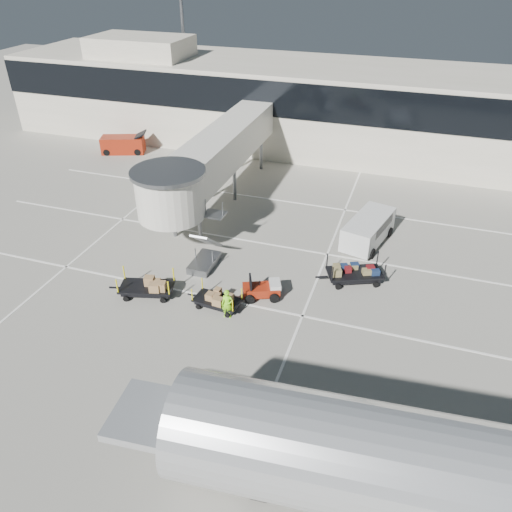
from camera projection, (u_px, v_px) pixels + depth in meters
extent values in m
plane|color=#ADAA9B|center=(192.00, 316.00, 28.54)|extent=(140.00, 140.00, 0.00)
cube|color=white|center=(206.00, 296.00, 30.14)|extent=(40.00, 0.15, 0.02)
cube|color=white|center=(245.00, 240.00, 35.74)|extent=(40.00, 0.15, 0.02)
cube|color=white|center=(273.00, 199.00, 41.35)|extent=(40.00, 0.15, 0.02)
cube|color=white|center=(330.00, 247.00, 34.94)|extent=(0.15, 30.00, 0.02)
cube|color=white|center=(130.00, 213.00, 39.22)|extent=(0.15, 30.00, 0.02)
cube|color=beige|center=(314.00, 106.00, 50.42)|extent=(64.00, 12.00, 8.00)
cube|color=black|center=(300.00, 102.00, 44.50)|extent=(64.00, 0.12, 3.20)
cube|color=beige|center=(140.00, 46.00, 50.96)|extent=(10.00, 6.00, 2.00)
cylinder|color=slate|center=(185.00, 53.00, 56.03)|extent=(0.36, 0.36, 15.00)
cube|color=silver|center=(222.00, 148.00, 39.32)|extent=(3.00, 18.00, 2.80)
cylinder|color=silver|center=(170.00, 195.00, 32.12)|extent=(4.40, 4.40, 3.00)
cylinder|color=slate|center=(168.00, 172.00, 31.26)|extent=(4.80, 4.80, 0.25)
cylinder|color=slate|center=(174.00, 218.00, 35.51)|extent=(0.28, 0.28, 2.90)
cylinder|color=slate|center=(200.00, 222.00, 34.98)|extent=(0.28, 0.28, 2.90)
cylinder|color=slate|center=(212.00, 180.00, 41.12)|extent=(0.28, 0.28, 2.90)
cylinder|color=slate|center=(235.00, 183.00, 40.58)|extent=(0.28, 0.28, 2.90)
cylinder|color=slate|center=(241.00, 151.00, 46.72)|extent=(0.28, 0.28, 2.90)
cylinder|color=slate|center=(261.00, 154.00, 46.19)|extent=(0.28, 0.28, 2.90)
cube|color=slate|center=(204.00, 263.00, 32.79)|extent=(1.40, 2.60, 0.50)
cube|color=slate|center=(207.00, 241.00, 32.55)|extent=(1.20, 2.60, 2.06)
cube|color=slate|center=(214.00, 214.00, 33.00)|extent=(1.40, 1.20, 0.12)
cube|color=maroon|center=(261.00, 290.00, 29.82)|extent=(2.43, 1.83, 0.55)
cube|color=silver|center=(275.00, 284.00, 29.68)|extent=(0.98, 1.18, 0.32)
cube|color=black|center=(250.00, 283.00, 29.49)|extent=(0.46, 0.89, 0.82)
cylinder|color=black|center=(250.00, 299.00, 29.39)|extent=(0.63, 0.44, 0.59)
cylinder|color=black|center=(248.00, 287.00, 30.39)|extent=(0.63, 0.44, 0.59)
cylinder|color=black|center=(274.00, 298.00, 29.49)|extent=(0.63, 0.44, 0.59)
cylinder|color=black|center=(272.00, 286.00, 30.49)|extent=(0.63, 0.44, 0.59)
cube|color=black|center=(355.00, 273.00, 31.13)|extent=(3.78, 2.92, 0.14)
cube|color=black|center=(354.00, 276.00, 31.24)|extent=(3.37, 2.55, 0.28)
cube|color=black|center=(322.00, 277.00, 31.06)|extent=(0.76, 0.40, 0.09)
cylinder|color=black|center=(338.00, 287.00, 30.63)|extent=(0.42, 0.30, 0.38)
cylinder|color=black|center=(333.00, 273.00, 31.91)|extent=(0.42, 0.30, 0.38)
cylinder|color=black|center=(376.00, 285.00, 30.82)|extent=(0.42, 0.30, 0.38)
cylinder|color=black|center=(369.00, 271.00, 32.10)|extent=(0.42, 0.30, 0.38)
cylinder|color=black|center=(332.00, 274.00, 30.09)|extent=(0.08, 0.08, 1.02)
cylinder|color=black|center=(327.00, 261.00, 31.37)|extent=(0.08, 0.08, 1.02)
cylinder|color=black|center=(385.00, 272.00, 30.35)|extent=(0.08, 0.08, 1.02)
cylinder|color=black|center=(377.00, 258.00, 31.63)|extent=(0.08, 0.08, 1.02)
cube|color=maroon|center=(356.00, 265.00, 31.34)|extent=(0.53, 0.50, 0.47)
cube|color=#162747|center=(367.00, 270.00, 30.86)|extent=(0.60, 0.55, 0.43)
cube|color=#162747|center=(368.00, 270.00, 31.02)|extent=(0.64, 0.54, 0.32)
cube|color=#162747|center=(358.00, 267.00, 31.17)|extent=(0.63, 0.61, 0.46)
cube|color=olive|center=(349.00, 266.00, 31.34)|extent=(0.61, 0.59, 0.40)
cube|color=olive|center=(369.00, 273.00, 30.62)|extent=(0.69, 0.56, 0.41)
cube|color=maroon|center=(338.00, 269.00, 30.94)|extent=(0.59, 0.52, 0.45)
cube|color=#414246|center=(358.00, 265.00, 31.51)|extent=(0.54, 0.54, 0.29)
cube|color=#414246|center=(374.00, 273.00, 30.66)|extent=(0.55, 0.51, 0.36)
cube|color=black|center=(217.00, 300.00, 28.98)|extent=(2.82, 1.59, 0.11)
cube|color=black|center=(217.00, 302.00, 29.07)|extent=(2.53, 1.36, 0.23)
cube|color=black|center=(192.00, 295.00, 29.62)|extent=(0.64, 0.13, 0.07)
cylinder|color=black|center=(198.00, 307.00, 29.02)|extent=(0.32, 0.15, 0.31)
cylinder|color=black|center=(208.00, 295.00, 29.96)|extent=(0.32, 0.15, 0.31)
cylinder|color=black|center=(227.00, 315.00, 28.38)|extent=(0.32, 0.15, 0.31)
cylinder|color=black|center=(237.00, 303.00, 29.32)|extent=(0.32, 0.15, 0.31)
cylinder|color=#FFEE0D|center=(192.00, 295.00, 28.73)|extent=(0.06, 0.06, 0.81)
cylinder|color=#FFEE0D|center=(202.00, 284.00, 29.68)|extent=(0.06, 0.06, 0.81)
cylinder|color=#FFEE0D|center=(233.00, 306.00, 27.86)|extent=(0.06, 0.06, 0.81)
cylinder|color=#FFEE0D|center=(242.00, 294.00, 28.80)|extent=(0.06, 0.06, 0.81)
cube|color=olive|center=(224.00, 295.00, 29.02)|extent=(0.61, 0.52, 0.35)
cube|color=olive|center=(226.00, 303.00, 28.37)|extent=(0.58, 0.39, 0.32)
cube|color=olive|center=(216.00, 297.00, 28.85)|extent=(0.45, 0.48, 0.40)
cube|color=olive|center=(226.00, 303.00, 28.28)|extent=(0.57, 0.38, 0.45)
cube|color=olive|center=(208.00, 293.00, 29.10)|extent=(0.61, 0.47, 0.46)
cube|color=olive|center=(203.00, 291.00, 29.29)|extent=(0.41, 0.46, 0.45)
cube|color=black|center=(147.00, 287.00, 29.96)|extent=(3.48, 2.35, 0.13)
cube|color=black|center=(147.00, 289.00, 30.06)|extent=(3.11, 2.04, 0.27)
cube|color=black|center=(115.00, 288.00, 30.15)|extent=(0.74, 0.27, 0.08)
cylinder|color=black|center=(126.00, 299.00, 29.63)|extent=(0.39, 0.24, 0.36)
cylinder|color=black|center=(133.00, 285.00, 30.84)|extent=(0.39, 0.24, 0.36)
cylinder|color=black|center=(163.00, 300.00, 29.51)|extent=(0.39, 0.24, 0.36)
cylinder|color=black|center=(168.00, 286.00, 30.71)|extent=(0.39, 0.24, 0.36)
cylinder|color=#FFEE0D|center=(117.00, 286.00, 29.18)|extent=(0.07, 0.07, 0.95)
cylinder|color=#FFEE0D|center=(124.00, 273.00, 30.39)|extent=(0.07, 0.07, 0.95)
cylinder|color=#FFEE0D|center=(169.00, 288.00, 29.01)|extent=(0.07, 0.07, 0.95)
cylinder|color=#FFEE0D|center=(174.00, 274.00, 30.22)|extent=(0.07, 0.07, 0.95)
cube|color=olive|center=(145.00, 287.00, 29.54)|extent=(0.73, 0.69, 0.38)
cube|color=olive|center=(147.00, 284.00, 29.70)|extent=(0.65, 0.53, 0.44)
cube|color=olive|center=(133.00, 286.00, 29.53)|extent=(0.73, 0.53, 0.44)
cube|color=olive|center=(150.00, 287.00, 29.38)|extent=(0.69, 0.65, 0.57)
cube|color=olive|center=(154.00, 282.00, 29.82)|extent=(0.74, 0.69, 0.48)
imported|color=#7FDE17|center=(227.00, 304.00, 28.00)|extent=(0.72, 0.53, 1.83)
cube|color=silver|center=(368.00, 229.00, 34.82)|extent=(3.28, 5.54, 1.67)
cube|color=silver|center=(379.00, 220.00, 36.65)|extent=(2.08, 1.05, 0.97)
cube|color=black|center=(370.00, 222.00, 34.74)|extent=(2.84, 3.65, 0.67)
cylinder|color=black|center=(343.00, 245.00, 34.46)|extent=(0.43, 0.77, 0.73)
cylinder|color=black|center=(372.00, 254.00, 33.54)|extent=(0.43, 0.77, 0.73)
cylinder|color=black|center=(363.00, 225.00, 36.93)|extent=(0.43, 0.77, 0.73)
cylinder|color=black|center=(389.00, 232.00, 36.00)|extent=(0.43, 0.77, 0.73)
cube|color=maroon|center=(123.00, 145.00, 50.06)|extent=(4.51, 3.06, 1.64)
cube|color=black|center=(140.00, 134.00, 49.54)|extent=(1.51, 1.80, 0.58)
cylinder|color=black|center=(107.00, 152.00, 49.65)|extent=(0.71, 0.48, 0.66)
cylinder|color=black|center=(110.00, 147.00, 50.94)|extent=(0.71, 0.48, 0.66)
cylinder|color=black|center=(138.00, 152.00, 49.71)|extent=(0.71, 0.48, 0.66)
cylinder|color=black|center=(140.00, 147.00, 51.00)|extent=(0.71, 0.48, 0.66)
cylinder|color=silver|center=(400.00, 466.00, 16.99)|extent=(16.44, 5.39, 4.04)
cube|color=silver|center=(243.00, 434.00, 18.10)|extent=(10.30, 3.67, 0.35)
cylinder|color=silver|center=(206.00, 451.00, 19.18)|extent=(3.21, 2.57, 2.32)
cube|color=silver|center=(204.00, 436.00, 18.70)|extent=(0.83, 0.32, 1.11)
cylinder|color=slate|center=(282.00, 484.00, 19.12)|extent=(0.30, 0.30, 1.11)
cylinder|color=black|center=(282.00, 488.00, 19.26)|extent=(0.93, 0.40, 0.91)
cylinder|color=slate|center=(259.00, 485.00, 18.82)|extent=(0.28, 0.28, 1.62)
cylinder|color=black|center=(259.00, 493.00, 19.09)|extent=(0.93, 0.40, 0.91)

